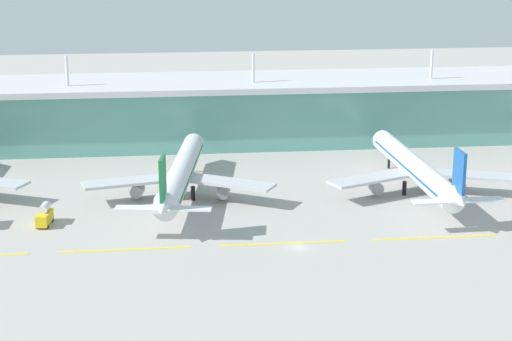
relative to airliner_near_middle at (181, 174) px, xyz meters
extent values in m
plane|color=#A8A59E|center=(24.02, -37.88, -6.46)|extent=(600.00, 600.00, 0.00)
cube|color=#5B9E93|center=(24.02, 57.51, 2.70)|extent=(280.00, 28.00, 18.32)
cube|color=silver|center=(24.02, 57.51, 12.76)|extent=(288.00, 34.00, 1.80)
cylinder|color=silver|center=(-31.98, 51.91, 18.16)|extent=(0.90, 0.90, 9.00)
cylinder|color=silver|center=(24.02, 51.91, 18.16)|extent=(0.90, 0.90, 9.00)
cylinder|color=silver|center=(80.02, 51.91, 18.16)|extent=(0.90, 0.90, 9.00)
cylinder|color=silver|center=(0.22, 1.48, 0.04)|extent=(14.65, 60.20, 5.80)
cone|color=silver|center=(4.98, 33.13, 0.04)|extent=(6.04, 4.77, 5.51)
cone|color=silver|center=(-4.68, -31.15, 1.24)|extent=(5.86, 7.29, 5.72)
cube|color=#146B38|center=(-4.53, -30.16, 7.69)|extent=(1.64, 6.43, 9.50)
cube|color=silver|center=(-10.05, -29.84, 1.04)|extent=(10.36, 4.65, 0.36)
cube|color=silver|center=(0.83, -31.47, 1.04)|extent=(10.36, 4.65, 0.36)
cube|color=#B7BABF|center=(-12.30, -1.11, -1.26)|extent=(24.92, 12.20, 0.70)
cylinder|color=gray|center=(-10.90, 0.14, -4.06)|extent=(3.83, 4.93, 3.20)
cube|color=#B7BABF|center=(11.43, -4.67, -1.26)|extent=(24.13, 18.05, 0.70)
cylinder|color=gray|center=(10.46, -3.07, -4.06)|extent=(3.83, 4.93, 3.20)
cylinder|color=black|center=(3.57, 23.73, -4.66)|extent=(0.70, 0.70, 3.60)
cylinder|color=black|center=(-3.39, -1.01, -4.66)|extent=(1.10, 1.10, 3.60)
cylinder|color=black|center=(2.94, -1.96, -4.66)|extent=(1.10, 1.10, 3.60)
cube|color=#146B38|center=(0.22, 1.48, 0.44)|extent=(13.80, 54.27, 0.60)
cylinder|color=white|center=(60.02, -0.40, 0.04)|extent=(7.34, 59.22, 5.80)
cone|color=white|center=(59.19, 31.14, 0.04)|extent=(5.61, 4.14, 5.51)
cone|color=white|center=(60.87, -32.93, 1.24)|extent=(5.10, 6.75, 5.72)
cube|color=#19519E|center=(60.84, -31.93, 7.69)|extent=(0.87, 6.42, 9.50)
cube|color=white|center=(55.36, -32.57, 1.04)|extent=(10.08, 3.46, 0.36)
cube|color=white|center=(66.35, -32.28, 1.04)|extent=(10.08, 3.46, 0.36)
cube|color=#B7BABF|center=(48.14, -5.13, -1.26)|extent=(24.72, 15.80, 0.70)
cylinder|color=gray|center=(49.30, -3.66, -4.06)|extent=(3.32, 4.58, 3.20)
cube|color=#B7BABF|center=(72.13, -4.51, -1.26)|extent=(24.86, 14.78, 0.70)
cylinder|color=gray|center=(70.89, -3.10, -4.06)|extent=(3.32, 4.58, 3.20)
cylinder|color=black|center=(59.44, 21.75, -4.66)|extent=(0.70, 0.70, 3.60)
cylinder|color=black|center=(56.90, -3.48, -4.66)|extent=(1.10, 1.10, 3.60)
cylinder|color=black|center=(63.30, -3.31, -4.66)|extent=(1.10, 1.10, 3.60)
cube|color=#19519E|center=(60.02, -0.40, 0.44)|extent=(7.23, 53.31, 0.60)
cube|color=yellow|center=(-12.98, -35.27, -6.44)|extent=(28.00, 0.70, 0.04)
cube|color=yellow|center=(21.02, -35.27, -6.44)|extent=(28.00, 0.70, 0.04)
cube|color=yellow|center=(55.02, -35.27, -6.44)|extent=(28.00, 0.70, 0.04)
cube|color=gold|center=(-31.84, -17.04, -4.71)|extent=(3.41, 7.45, 2.60)
cylinder|color=silver|center=(-31.75, -16.25, -2.51)|extent=(2.44, 4.20, 2.00)
cylinder|color=black|center=(-30.97, -19.68, -6.01)|extent=(0.45, 0.93, 0.90)
cylinder|color=black|center=(-33.29, -19.41, -6.01)|extent=(0.45, 0.93, 0.90)
cylinder|color=black|center=(-30.39, -14.67, -6.01)|extent=(0.45, 0.93, 0.90)
cylinder|color=black|center=(-32.72, -14.41, -6.01)|extent=(0.45, 0.93, 0.90)
camera|label=1|loc=(-4.52, -212.01, 60.45)|focal=61.43mm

